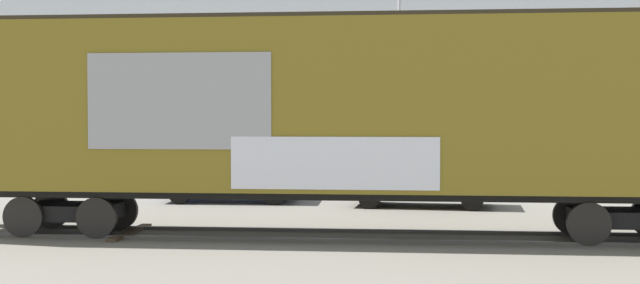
# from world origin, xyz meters

# --- Properties ---
(ground_plane) EXTENTS (260.00, 260.00, 0.00)m
(ground_plane) POSITION_xyz_m (0.00, 0.00, 0.00)
(ground_plane) COLOR slate
(track) EXTENTS (60.01, 4.62, 0.08)m
(track) POSITION_xyz_m (-0.89, -0.05, 0.04)
(track) COLOR #4C4742
(track) RESTS_ON ground_plane
(freight_car) EXTENTS (18.07, 3.45, 5.05)m
(freight_car) POSITION_xyz_m (0.42, -0.00, 2.88)
(freight_car) COLOR olive
(freight_car) RESTS_ON ground_plane
(flagpole) EXTENTS (1.44, 0.37, 8.91)m
(flagpole) POSITION_xyz_m (1.26, 9.35, 5.49)
(flagpole) COLOR silver
(flagpole) RESTS_ON ground_plane
(hillside) EXTENTS (139.17, 41.99, 17.95)m
(hillside) POSITION_xyz_m (0.00, 64.39, 6.70)
(hillside) COLOR silver
(hillside) RESTS_ON ground_plane
(parked_car_blue) EXTENTS (4.43, 2.10, 1.70)m
(parked_car_blue) POSITION_xyz_m (-3.80, 6.80, 0.84)
(parked_car_blue) COLOR navy
(parked_car_blue) RESTS_ON ground_plane
(parked_car_black) EXTENTS (4.45, 2.18, 1.72)m
(parked_car_black) POSITION_xyz_m (2.21, 6.32, 0.85)
(parked_car_black) COLOR black
(parked_car_black) RESTS_ON ground_plane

